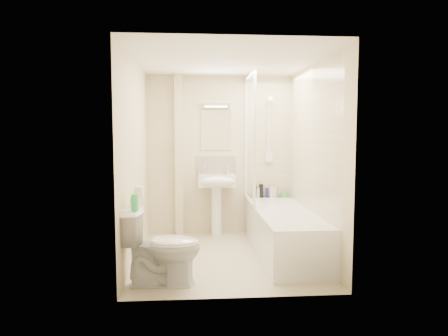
{
  "coord_description": "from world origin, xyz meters",
  "views": [
    {
      "loc": [
        -0.39,
        -4.83,
        1.53
      ],
      "look_at": [
        -0.01,
        0.2,
        1.09
      ],
      "focal_mm": 32.0,
      "sensor_mm": 36.0,
      "label": 1
    }
  ],
  "objects": [
    {
      "name": "bottle_cream",
      "position": [
        0.79,
        1.16,
        0.63
      ],
      "size": [
        0.07,
        0.07,
        0.16
      ],
      "primitive_type": "cylinder",
      "color": "beige",
      "rests_on": "bathtub"
    },
    {
      "name": "wall_back",
      "position": [
        0.0,
        1.25,
        1.2
      ],
      "size": [
        2.2,
        0.02,
        2.4
      ],
      "primitive_type": "cube",
      "color": "beige",
      "rests_on": "ground"
    },
    {
      "name": "bathtub",
      "position": [
        0.75,
        0.09,
        0.29
      ],
      "size": [
        0.7,
        2.1,
        0.55
      ],
      "color": "white",
      "rests_on": "ground"
    },
    {
      "name": "bottle_white_a",
      "position": [
        0.58,
        1.16,
        0.62
      ],
      "size": [
        0.06,
        0.06,
        0.14
      ],
      "primitive_type": "cylinder",
      "color": "silver",
      "rests_on": "bathtub"
    },
    {
      "name": "strip_light",
      "position": [
        -0.06,
        1.22,
        1.95
      ],
      "size": [
        0.42,
        0.07,
        0.07
      ],
      "primitive_type": "cube",
      "color": "silver",
      "rests_on": "wall_back"
    },
    {
      "name": "mirror",
      "position": [
        -0.06,
        1.24,
        1.58
      ],
      "size": [
        0.46,
        0.01,
        0.6
      ],
      "primitive_type": "cube",
      "color": "white",
      "rests_on": "wall_back"
    },
    {
      "name": "bottle_green",
      "position": [
        0.98,
        1.16,
        0.6
      ],
      "size": [
        0.07,
        0.07,
        0.09
      ],
      "primitive_type": "cylinder",
      "color": "green",
      "rests_on": "bathtub"
    },
    {
      "name": "splashback",
      "position": [
        -0.06,
        1.24,
        1.03
      ],
      "size": [
        0.6,
        0.02,
        0.3
      ],
      "primitive_type": "cube",
      "color": "beige",
      "rests_on": "wall_back"
    },
    {
      "name": "toilet_roll_lower",
      "position": [
        -0.99,
        -0.77,
        0.83
      ],
      "size": [
        0.12,
        0.12,
        0.1
      ],
      "primitive_type": "cylinder",
      "color": "white",
      "rests_on": "toilet"
    },
    {
      "name": "pipe_boxing",
      "position": [
        -0.62,
        1.19,
        1.2
      ],
      "size": [
        0.12,
        0.12,
        2.4
      ],
      "primitive_type": "cube",
      "color": "beige",
      "rests_on": "ground"
    },
    {
      "name": "bottle_black_b",
      "position": [
        0.63,
        1.16,
        0.65
      ],
      "size": [
        0.06,
        0.06,
        0.21
      ],
      "primitive_type": "cylinder",
      "color": "black",
      "rests_on": "bathtub"
    },
    {
      "name": "tile_back",
      "position": [
        0.75,
        1.24,
        1.42
      ],
      "size": [
        0.7,
        0.01,
        1.75
      ],
      "primitive_type": "cube",
      "color": "beige",
      "rests_on": "wall_back"
    },
    {
      "name": "green_bottle",
      "position": [
        -0.97,
        -0.97,
        0.86
      ],
      "size": [
        0.07,
        0.07,
        0.16
      ],
      "primitive_type": "cylinder",
      "color": "#29C85B",
      "rests_on": "toilet"
    },
    {
      "name": "toilet",
      "position": [
        -0.72,
        -0.85,
        0.39
      ],
      "size": [
        0.5,
        0.81,
        0.78
      ],
      "primitive_type": "imported",
      "rotation": [
        0.0,
        0.0,
        1.53
      ],
      "color": "white",
      "rests_on": "ground"
    },
    {
      "name": "bottle_blue",
      "position": [
        0.72,
        1.16,
        0.62
      ],
      "size": [
        0.05,
        0.05,
        0.14
      ],
      "primitive_type": "cylinder",
      "color": "navy",
      "rests_on": "bathtub"
    },
    {
      "name": "wall_right",
      "position": [
        1.1,
        0.0,
        1.2
      ],
      "size": [
        0.02,
        2.5,
        2.4
      ],
      "primitive_type": "cube",
      "color": "beige",
      "rests_on": "ground"
    },
    {
      "name": "pedestal_sink",
      "position": [
        -0.06,
        1.01,
        0.74
      ],
      "size": [
        0.54,
        0.49,
        1.05
      ],
      "color": "white",
      "rests_on": "ground"
    },
    {
      "name": "bottle_white_b",
      "position": [
        0.84,
        1.16,
        0.62
      ],
      "size": [
        0.06,
        0.06,
        0.14
      ],
      "primitive_type": "cylinder",
      "color": "silver",
      "rests_on": "bathtub"
    },
    {
      "name": "bottle_black_a",
      "position": [
        0.53,
        1.16,
        0.64
      ],
      "size": [
        0.06,
        0.06,
        0.18
      ],
      "primitive_type": "cylinder",
      "color": "black",
      "rests_on": "bathtub"
    },
    {
      "name": "shower_fixture",
      "position": [
        0.75,
        1.19,
        1.55
      ],
      "size": [
        0.1,
        0.16,
        0.99
      ],
      "color": "white",
      "rests_on": "wall_back"
    },
    {
      "name": "ceiling",
      "position": [
        0.0,
        0.0,
        2.4
      ],
      "size": [
        2.2,
        2.5,
        0.02
      ],
      "primitive_type": "cube",
      "color": "white",
      "rests_on": "wall_back"
    },
    {
      "name": "floor",
      "position": [
        0.0,
        0.0,
        0.0
      ],
      "size": [
        2.5,
        2.5,
        0.0
      ],
      "primitive_type": "plane",
      "color": "beige",
      "rests_on": "ground"
    },
    {
      "name": "tile_right",
      "position": [
        1.09,
        0.09,
        1.42
      ],
      "size": [
        0.01,
        2.1,
        1.75
      ],
      "primitive_type": "cube",
      "color": "beige",
      "rests_on": "wall_right"
    },
    {
      "name": "wall_left",
      "position": [
        -1.1,
        0.0,
        1.2
      ],
      "size": [
        0.02,
        2.5,
        2.4
      ],
      "primitive_type": "cube",
      "color": "beige",
      "rests_on": "ground"
    },
    {
      "name": "toilet_roll_upper",
      "position": [
        -0.96,
        -0.75,
        0.94
      ],
      "size": [
        0.11,
        0.11,
        0.11
      ],
      "primitive_type": "cylinder",
      "color": "white",
      "rests_on": "toilet_roll_lower"
    },
    {
      "name": "shower_screen",
      "position": [
        0.4,
        0.8,
        1.45
      ],
      "size": [
        0.04,
        0.92,
        1.8
      ],
      "color": "white",
      "rests_on": "bathtub"
    }
  ]
}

